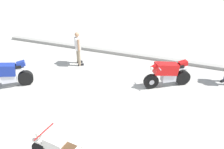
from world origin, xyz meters
TOP-DOWN VIEW (x-y plane):
  - ground_plane at (0.00, 0.00)m, footprint 40.00×40.00m
  - curb_edge at (0.00, 4.60)m, footprint 14.00×0.30m
  - motorcycle_blue_sportbike at (-3.69, 0.15)m, footprint 1.68×1.32m
  - motorcycle_red_sportbike at (2.25, 2.33)m, footprint 1.74×1.21m
  - person_in_white_shirt at (-1.92, 2.90)m, footprint 0.50×0.55m

SIDE VIEW (x-z plane):
  - ground_plane at x=0.00m, z-range 0.00..0.00m
  - curb_edge at x=0.00m, z-range 0.00..0.15m
  - motorcycle_blue_sportbike at x=-3.69m, z-range 0.02..1.17m
  - motorcycle_red_sportbike at x=2.25m, z-range 0.02..1.17m
  - person_in_white_shirt at x=-1.92m, z-range 0.10..1.68m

